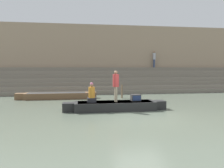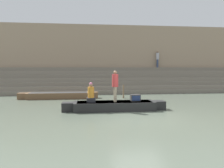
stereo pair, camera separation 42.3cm
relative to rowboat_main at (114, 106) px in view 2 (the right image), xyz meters
The scene contains 10 objects.
ground_plane 1.95m from the rowboat_main, 60.04° to the right, with size 120.00×120.00×0.00m, color #566051.
ghat_steps 9.82m from the rowboat_main, 84.36° to the left, with size 36.00×3.85×2.42m.
back_wall 12.19m from the rowboat_main, 85.30° to the left, with size 34.20×1.28×6.90m.
rowboat_main is the anchor object (origin of this frame).
person_standing 1.23m from the rowboat_main, 59.70° to the right, with size 0.35×0.35×1.73m.
person_rowing 1.47m from the rowboat_main, behind, with size 0.49×0.38×1.09m.
tv_set 1.29m from the rowboat_main, ahead, with size 0.54×0.46×0.36m.
moored_boat_shore 6.34m from the rowboat_main, 125.75° to the left, with size 6.05×1.10×0.47m.
mooring_post 5.03m from the rowboat_main, 74.59° to the left, with size 0.12×0.12×1.06m, color brown.
person_on_steps 12.84m from the rowboat_main, 60.85° to the left, with size 0.33×0.33×1.77m.
Camera 2 is at (-2.50, -10.33, 2.38)m, focal length 35.00 mm.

